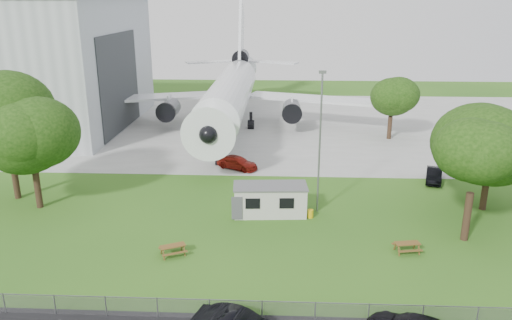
{
  "coord_description": "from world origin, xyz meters",
  "views": [
    {
      "loc": [
        4.82,
        -33.79,
        17.46
      ],
      "look_at": [
        2.81,
        8.0,
        4.0
      ],
      "focal_mm": 35.0,
      "sensor_mm": 36.0,
      "label": 1
    }
  ],
  "objects_px": {
    "picnic_west": "(173,255)",
    "picnic_east": "(406,252)",
    "airliner": "(231,91)",
    "site_cabin": "(270,200)"
  },
  "relations": [
    {
      "from": "site_cabin",
      "to": "picnic_west",
      "type": "relative_size",
      "value": 3.8
    },
    {
      "from": "picnic_east",
      "to": "picnic_west",
      "type": "bearing_deg",
      "value": 174.52
    },
    {
      "from": "site_cabin",
      "to": "picnic_west",
      "type": "xyz_separation_m",
      "value": [
        -6.82,
        -7.55,
        -1.31
      ]
    },
    {
      "from": "picnic_west",
      "to": "picnic_east",
      "type": "distance_m",
      "value": 16.9
    },
    {
      "from": "airliner",
      "to": "picnic_west",
      "type": "bearing_deg",
      "value": -91.0
    },
    {
      "from": "airliner",
      "to": "picnic_east",
      "type": "relative_size",
      "value": 26.52
    },
    {
      "from": "picnic_west",
      "to": "picnic_east",
      "type": "height_order",
      "value": "same"
    },
    {
      "from": "picnic_west",
      "to": "picnic_east",
      "type": "bearing_deg",
      "value": -21.63
    },
    {
      "from": "airliner",
      "to": "site_cabin",
      "type": "height_order",
      "value": "airliner"
    },
    {
      "from": "site_cabin",
      "to": "picnic_west",
      "type": "bearing_deg",
      "value": -132.09
    }
  ]
}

